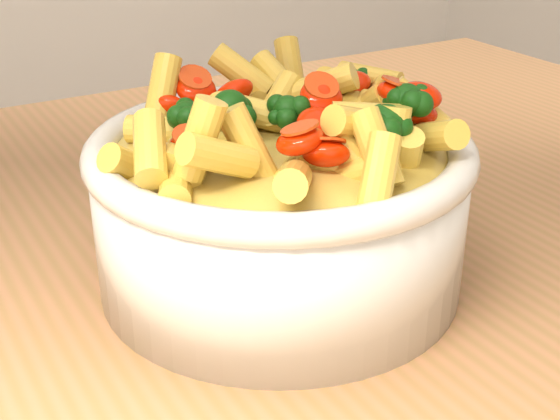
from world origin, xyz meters
TOP-DOWN VIEW (x-y plane):
  - table at (0.00, 0.00)m, footprint 1.20×0.80m
  - serving_bowl at (0.04, -0.05)m, footprint 0.23×0.23m
  - pasta_salad at (0.04, -0.05)m, footprint 0.18×0.18m

SIDE VIEW (x-z plane):
  - table at x=0.00m, z-range 0.35..1.25m
  - serving_bowl at x=0.04m, z-range 0.90..1.00m
  - pasta_salad at x=0.04m, z-range 0.99..1.03m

